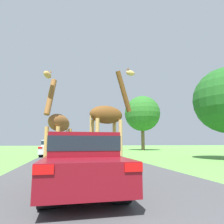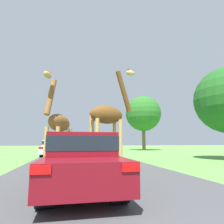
# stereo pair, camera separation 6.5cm
# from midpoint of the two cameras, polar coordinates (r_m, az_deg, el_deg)

# --- Properties ---
(road) EXTENTS (6.97, 120.00, 0.00)m
(road) POSITION_cam_midpoint_polar(r_m,az_deg,el_deg) (29.91, -9.98, -10.91)
(road) COLOR #424244
(road) RESTS_ON ground
(giraffe_near_road) EXTENTS (2.71, 1.22, 5.38)m
(giraffe_near_road) POSITION_cam_midpoint_polar(r_m,az_deg,el_deg) (10.13, -0.82, -1.62)
(giraffe_near_road) COLOR tan
(giraffe_near_road) RESTS_ON ground
(giraffe_companion) EXTENTS (1.45, 2.80, 4.54)m
(giraffe_companion) POSITION_cam_midpoint_polar(r_m,az_deg,el_deg) (10.33, -14.86, -3.64)
(giraffe_companion) COLOR tan
(giraffe_companion) RESTS_ON ground
(car_lead_maroon) EXTENTS (1.76, 4.20, 1.45)m
(car_lead_maroon) POSITION_cam_midpoint_polar(r_m,az_deg,el_deg) (5.42, -8.53, -13.34)
(car_lead_maroon) COLOR maroon
(car_lead_maroon) RESTS_ON ground
(car_queue_right) EXTENTS (1.75, 4.43, 1.34)m
(car_queue_right) POSITION_cam_midpoint_polar(r_m,az_deg,el_deg) (23.77, -5.64, -9.88)
(car_queue_right) COLOR silver
(car_queue_right) RESTS_ON ground
(car_queue_left) EXTENTS (1.97, 4.26, 1.27)m
(car_queue_left) POSITION_cam_midpoint_polar(r_m,az_deg,el_deg) (15.71, -4.82, -10.66)
(car_queue_left) COLOR navy
(car_queue_left) RESTS_ON ground
(car_far_ahead) EXTENTS (1.92, 4.11, 1.45)m
(car_far_ahead) POSITION_cam_midpoint_polar(r_m,az_deg,el_deg) (19.45, -16.44, -9.72)
(car_far_ahead) COLOR silver
(car_far_ahead) RESTS_ON ground
(car_verge_right) EXTENTS (1.83, 4.00, 1.29)m
(car_verge_right) POSITION_cam_midpoint_polar(r_m,az_deg,el_deg) (27.64, -15.05, -9.50)
(car_verge_right) COLOR black
(car_verge_right) RESTS_ON ground
(tree_right_cluster) EXTENTS (5.72, 5.72, 8.76)m
(tree_right_cluster) POSITION_cam_midpoint_polar(r_m,az_deg,el_deg) (32.86, 8.96, -0.45)
(tree_right_cluster) COLOR brown
(tree_right_cluster) RESTS_ON ground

